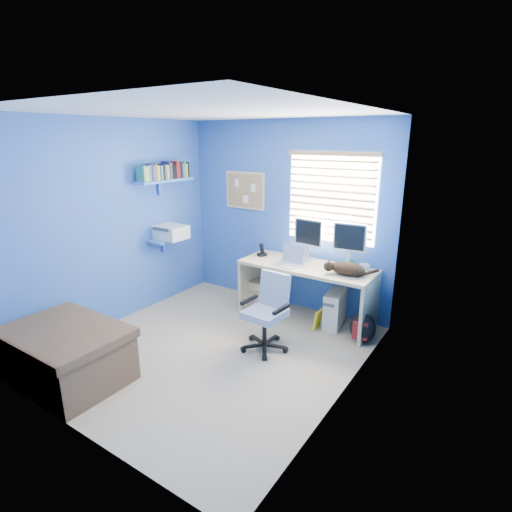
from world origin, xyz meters
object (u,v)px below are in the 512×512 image
Objects in this scene: desk at (306,293)px; tower_pc at (335,309)px; cat at (348,269)px; office_chair at (267,321)px; laptop at (287,257)px.

tower_pc is at bearing 7.18° from desk.
desk is 3.76× the size of tower_pc.
cat is at bearing -42.04° from tower_pc.
desk is at bearing 152.94° from cat.
desk is 0.88m from office_chair.
laptop is 0.93m from office_chair.
laptop reaches higher than desk.
desk is 5.12× the size of laptop.
cat reaches higher than office_chair.
laptop is at bearing 165.06° from cat.
laptop is 0.76m from cat.
desk is at bearing 43.94° from laptop.
cat is (0.55, -0.07, 0.44)m from desk.
office_chair is (-0.42, -0.93, 0.09)m from tower_pc.
laptop reaches higher than cat.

